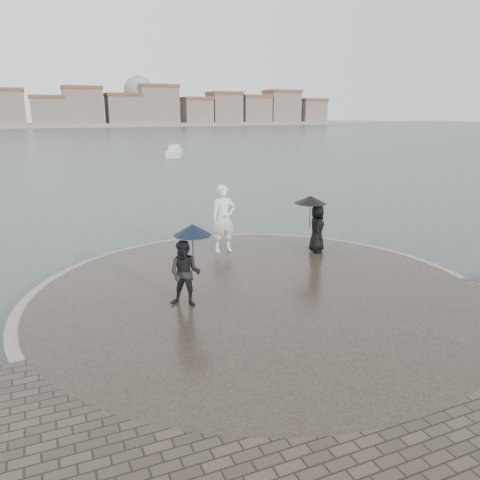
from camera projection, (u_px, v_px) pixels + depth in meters
name	position (u px, v px, depth m)	size (l,w,h in m)	color
ground	(332.00, 364.00, 9.67)	(400.00, 400.00, 0.00)	#2B3835
kerb_ring	(259.00, 297.00, 12.72)	(12.50, 12.50, 0.32)	gray
quay_tip	(259.00, 297.00, 12.71)	(11.90, 11.90, 0.36)	#2D261E
statue	(224.00, 219.00, 15.93)	(0.84, 0.55, 2.31)	white
visitor_left	(187.00, 263.00, 11.47)	(1.25, 1.07, 2.04)	black
visitor_right	(315.00, 219.00, 15.89)	(1.23, 1.13, 1.95)	black
far_skyline	(26.00, 109.00, 147.89)	(260.00, 20.00, 37.00)	gray
boats	(74.00, 165.00, 42.00)	(26.43, 23.05, 1.50)	silver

